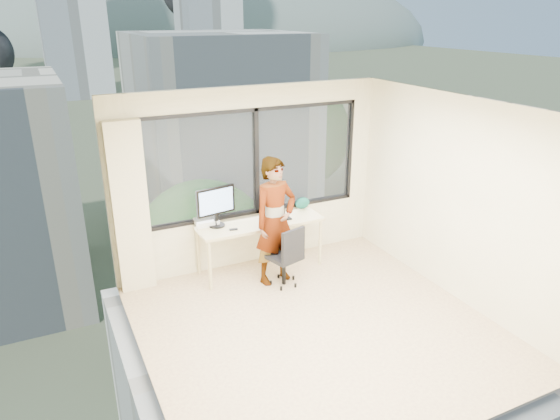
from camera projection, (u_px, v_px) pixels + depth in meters
floor at (316, 326)px, 6.14m from camera, size 4.00×4.00×0.01m
ceiling at (323, 109)px, 5.20m from camera, size 4.00×4.00×0.01m
wall_front at (447, 317)px, 3.99m from camera, size 4.00×0.01×2.60m
wall_left at (136, 262)px, 4.86m from camera, size 0.01×4.00×2.60m
wall_right at (456, 200)px, 6.48m from camera, size 0.01×4.00×2.60m
window_wall at (253, 162)px, 7.29m from camera, size 3.30×0.16×1.55m
curtain at (130, 209)px, 6.61m from camera, size 0.45×0.14×2.30m
desk at (260, 245)px, 7.40m from camera, size 1.80×0.60×0.75m
chair at (284, 255)px, 6.94m from camera, size 0.56×0.56×0.89m
person at (275, 221)px, 6.90m from camera, size 0.72×0.55×1.78m
monitor at (216, 207)px, 7.00m from camera, size 0.59×0.22×0.57m
game_console at (206, 222)px, 7.14m from camera, size 0.31×0.26×0.07m
laptop at (278, 212)px, 7.31m from camera, size 0.35×0.37×0.22m
cellphone at (234, 229)px, 6.97m from camera, size 0.12×0.07×0.01m
pen_cup at (278, 217)px, 7.27m from camera, size 0.08×0.08×0.09m
handbag at (302, 203)px, 7.70m from camera, size 0.26×0.18×0.18m
exterior_ground at (44, 98)px, 111.99m from camera, size 400.00×400.00×0.04m
near_bldg_b at (220, 128)px, 45.09m from camera, size 14.00×13.00×16.00m
near_bldg_c at (453, 165)px, 45.07m from camera, size 12.00×10.00×10.00m
far_tower_b at (73, 25)px, 109.83m from camera, size 13.00×13.00×30.00m
far_tower_c at (208, 30)px, 142.36m from camera, size 15.00×15.00×26.00m
hill_b at (202, 42)px, 320.56m from camera, size 300.00×220.00×96.00m
tree_b at (206, 284)px, 26.30m from camera, size 7.60×7.60×9.00m
tree_c at (308, 145)px, 51.91m from camera, size 8.40×8.40×10.00m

